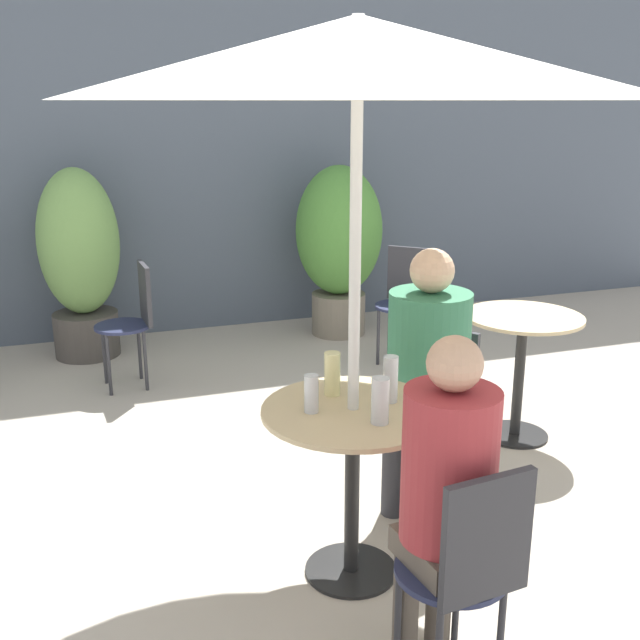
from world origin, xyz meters
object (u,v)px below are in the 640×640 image
at_px(cafe_table_near, 353,449).
at_px(bistro_chair_2, 404,293).
at_px(bistro_chair_0, 468,564).
at_px(beer_glass_3, 311,394).
at_px(cafe_table_far, 521,348).
at_px(seated_person_1, 427,363).
at_px(potted_plant_1, 339,240).
at_px(umbrella, 358,59).
at_px(beer_glass_1, 390,379).
at_px(beer_glass_2, 332,374).
at_px(seated_person_0, 446,483).
at_px(potted_plant_0, 80,258).
at_px(bistro_chair_4, 134,314).
at_px(beer_glass_0, 380,401).
at_px(bistro_chair_1, 438,399).

bearing_deg(cafe_table_near, bistro_chair_2, 60.68).
distance_m(bistro_chair_0, beer_glass_3, 0.88).
height_order(cafe_table_far, seated_person_1, seated_person_1).
xyz_separation_m(potted_plant_1, umbrella, (-1.12, -3.18, 1.24)).
height_order(beer_glass_1, beer_glass_2, beer_glass_1).
height_order(bistro_chair_0, bistro_chair_2, same).
relative_size(cafe_table_near, cafe_table_far, 1.00).
relative_size(bistro_chair_2, seated_person_1, 0.67).
height_order(seated_person_0, potted_plant_0, potted_plant_0).
bearing_deg(seated_person_0, bistro_chair_4, -84.00).
xyz_separation_m(beer_glass_0, beer_glass_3, (-0.21, 0.18, -0.01)).
bearing_deg(cafe_table_far, bistro_chair_1, -148.71).
distance_m(bistro_chair_1, umbrella, 1.70).
bearing_deg(cafe_table_near, potted_plant_0, 105.71).
bearing_deg(potted_plant_0, seated_person_0, -75.75).
bearing_deg(bistro_chair_0, bistro_chair_2, -118.16).
xyz_separation_m(bistro_chair_2, bistro_chair_4, (-1.96, 0.08, 0.00)).
height_order(bistro_chair_1, beer_glass_1, beer_glass_1).
height_order(cafe_table_near, seated_person_1, seated_person_1).
xyz_separation_m(cafe_table_far, umbrella, (-1.39, -0.93, 1.49)).
bearing_deg(bistro_chair_2, beer_glass_2, -77.90).
xyz_separation_m(cafe_table_near, beer_glass_0, (0.04, -0.16, 0.26)).
bearing_deg(potted_plant_0, beer_glass_2, -73.98).
xyz_separation_m(beer_glass_2, beer_glass_3, (-0.14, -0.14, -0.01)).
relative_size(cafe_table_far, bistro_chair_2, 0.87).
relative_size(bistro_chair_4, umbrella, 0.39).
bearing_deg(umbrella, bistro_chair_2, 60.68).
relative_size(seated_person_1, beer_glass_0, 7.11).
height_order(cafe_table_far, beer_glass_3, beer_glass_3).
distance_m(bistro_chair_1, bistro_chair_4, 2.37).
relative_size(bistro_chair_0, beer_glass_2, 4.74).
relative_size(bistro_chair_2, bistro_chair_4, 1.00).
relative_size(seated_person_0, potted_plant_0, 0.85).
bearing_deg(bistro_chair_0, beer_glass_2, -89.42).
xyz_separation_m(cafe_table_near, bistro_chair_0, (0.09, -0.77, -0.05)).
xyz_separation_m(cafe_table_far, potted_plant_0, (-2.31, 2.34, 0.22)).
height_order(seated_person_0, potted_plant_1, potted_plant_1).
bearing_deg(bistro_chair_1, beer_glass_0, -79.44).
relative_size(bistro_chair_0, umbrella, 0.39).
distance_m(cafe_table_near, beer_glass_0, 0.31).
distance_m(cafe_table_near, umbrella, 1.47).
distance_m(bistro_chair_4, beer_glass_3, 2.52).
xyz_separation_m(beer_glass_0, potted_plant_1, (1.07, 3.34, -0.03)).
bearing_deg(beer_glass_2, cafe_table_near, -80.27).
distance_m(bistro_chair_1, beer_glass_2, 0.78).
relative_size(bistro_chair_4, potted_plant_1, 0.61).
height_order(bistro_chair_2, seated_person_1, seated_person_1).
distance_m(beer_glass_1, umbrella, 1.21).
bearing_deg(potted_plant_0, bistro_chair_1, -61.28).
bearing_deg(beer_glass_0, seated_person_1, 49.06).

